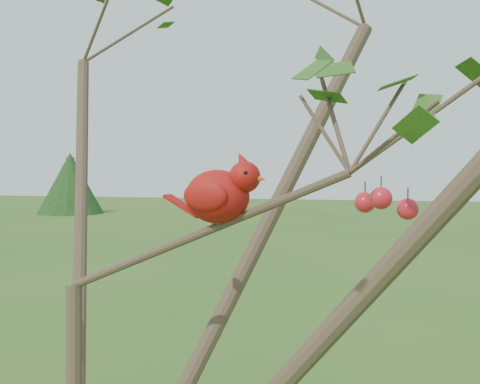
{
  "coord_description": "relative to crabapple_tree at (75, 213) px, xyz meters",
  "views": [
    {
      "loc": [
        0.63,
        -1.08,
        2.21
      ],
      "look_at": [
        0.34,
        0.06,
        2.16
      ],
      "focal_mm": 45.0,
      "sensor_mm": 36.0,
      "label": 1
    }
  ],
  "objects": [
    {
      "name": "crabapple_tree",
      "position": [
        0.0,
        0.0,
        0.0
      ],
      "size": [
        2.35,
        2.05,
        2.95
      ],
      "color": "#3C2D20",
      "rests_on": "ground"
    },
    {
      "name": "cardinal",
      "position": [
        0.27,
        0.1,
        0.04
      ],
      "size": [
        0.22,
        0.13,
        0.16
      ],
      "rotation": [
        0.0,
        0.0,
        -0.17
      ],
      "color": "#B2160F",
      "rests_on": "ground"
    },
    {
      "name": "distant_trees",
      "position": [
        -0.49,
        25.61,
        -0.6
      ],
      "size": [
        39.99,
        13.18,
        3.51
      ],
      "color": "#3C2D20",
      "rests_on": "ground"
    }
  ]
}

